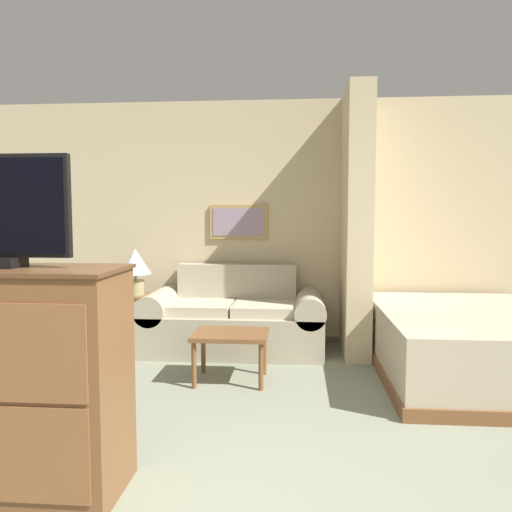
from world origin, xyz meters
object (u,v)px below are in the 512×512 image
at_px(table_lamp, 135,265).
at_px(bed, 467,343).
at_px(coffee_table, 231,339).
at_px(couch, 234,320).
at_px(tv_dresser, 1,381).

distance_m(table_lamp, bed, 3.22).
bearing_deg(coffee_table, table_lamp, 139.76).
bearing_deg(couch, tv_dresser, -106.92).
distance_m(tv_dresser, bed, 3.56).
distance_m(coffee_table, table_lamp, 1.54).
bearing_deg(table_lamp, coffee_table, -40.24).
bearing_deg(couch, coffee_table, -84.48).
height_order(coffee_table, bed, bed).
distance_m(couch, bed, 2.19).
relative_size(couch, table_lamp, 3.84).
relative_size(coffee_table, bed, 0.30).
xyz_separation_m(couch, coffee_table, (0.09, -0.95, 0.04)).
relative_size(table_lamp, tv_dresser, 0.39).
bearing_deg(coffee_table, bed, 8.54).
xyz_separation_m(couch, tv_dresser, (-0.81, -2.68, 0.25)).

